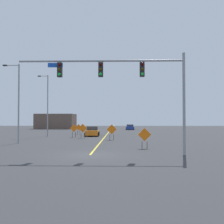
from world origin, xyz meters
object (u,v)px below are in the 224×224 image
(street_lamp_mid_left, at_px, (47,103))
(construction_sign_right_lane, at_px, (112,130))
(construction_sign_left_shoulder, at_px, (83,129))
(construction_sign_median_near, at_px, (79,128))
(traffic_signal_assembly, at_px, (125,78))
(street_lamp_near_left, at_px, (18,100))
(construction_sign_median_far, at_px, (74,129))
(car_orange_near, at_px, (92,132))
(car_blue_approaching, at_px, (130,127))
(construction_sign_left_lane, at_px, (145,136))

(street_lamp_mid_left, height_order, construction_sign_right_lane, street_lamp_mid_left)
(construction_sign_left_shoulder, xyz_separation_m, construction_sign_median_near, (-2.04, 9.69, -0.17))
(traffic_signal_assembly, distance_m, street_lamp_near_left, 14.53)
(street_lamp_near_left, relative_size, construction_sign_median_far, 4.59)
(construction_sign_left_shoulder, relative_size, car_orange_near, 0.47)
(construction_sign_median_far, relative_size, car_blue_approaching, 0.47)
(construction_sign_left_lane, bearing_deg, car_blue_approaching, 89.42)
(street_lamp_near_left, xyz_separation_m, street_lamp_mid_left, (0.08, 11.39, 0.33))
(street_lamp_mid_left, height_order, construction_sign_median_far, street_lamp_mid_left)
(street_lamp_mid_left, bearing_deg, construction_sign_left_shoulder, -31.86)
(traffic_signal_assembly, distance_m, construction_sign_left_shoulder, 18.11)
(construction_sign_median_near, bearing_deg, car_blue_approaching, 64.41)
(traffic_signal_assembly, xyz_separation_m, construction_sign_median_far, (-6.90, 18.66, -4.41))
(street_lamp_near_left, height_order, car_blue_approaching, street_lamp_near_left)
(car_blue_approaching, distance_m, car_orange_near, 25.74)
(street_lamp_near_left, height_order, construction_sign_right_lane, street_lamp_near_left)
(construction_sign_left_lane, distance_m, car_blue_approaching, 42.12)
(street_lamp_mid_left, xyz_separation_m, construction_sign_median_far, (4.38, -1.75, -3.83))
(construction_sign_median_far, xyz_separation_m, construction_sign_left_lane, (8.71, -14.17, -0.06))
(construction_sign_median_near, relative_size, car_orange_near, 0.41)
(construction_sign_left_shoulder, relative_size, car_blue_approaching, 0.50)
(construction_sign_median_near, bearing_deg, construction_sign_median_far, -86.12)
(traffic_signal_assembly, bearing_deg, construction_sign_median_near, 105.69)
(street_lamp_mid_left, height_order, construction_sign_left_shoulder, street_lamp_mid_left)
(street_lamp_near_left, distance_m, construction_sign_right_lane, 11.72)
(traffic_signal_assembly, xyz_separation_m, car_blue_approaching, (2.24, 46.60, -4.97))
(traffic_signal_assembly, distance_m, construction_sign_right_lane, 14.80)
(car_blue_approaching, bearing_deg, car_orange_near, -105.34)
(construction_sign_left_shoulder, xyz_separation_m, car_blue_approaching, (7.62, 29.86, -0.64))
(construction_sign_right_lane, height_order, car_blue_approaching, construction_sign_right_lane)
(street_lamp_near_left, bearing_deg, construction_sign_left_shoulder, 52.26)
(construction_sign_median_far, xyz_separation_m, construction_sign_median_near, (-0.53, 7.77, -0.10))
(construction_sign_right_lane, relative_size, construction_sign_median_far, 1.04)
(construction_sign_right_lane, bearing_deg, construction_sign_left_shoulder, 146.38)
(construction_sign_right_lane, bearing_deg, construction_sign_median_far, 140.33)
(car_blue_approaching, bearing_deg, construction_sign_median_near, -115.59)
(construction_sign_left_shoulder, xyz_separation_m, car_orange_near, (0.81, 5.04, -0.58))
(street_lamp_mid_left, xyz_separation_m, car_orange_near, (6.71, 1.37, -4.33))
(car_blue_approaching, bearing_deg, street_lamp_near_left, -109.89)
(construction_sign_right_lane, bearing_deg, car_blue_approaching, 83.67)
(construction_sign_left_shoulder, bearing_deg, construction_sign_left_lane, -59.57)
(construction_sign_median_far, bearing_deg, construction_sign_left_shoulder, -51.65)
(construction_sign_left_lane, distance_m, car_orange_near, 18.44)
(construction_sign_left_lane, xyz_separation_m, car_blue_approaching, (0.42, 42.11, -0.51))
(street_lamp_mid_left, xyz_separation_m, construction_sign_median_near, (3.86, 6.02, -3.93))
(construction_sign_right_lane, distance_m, construction_sign_left_shoulder, 4.81)
(traffic_signal_assembly, distance_m, street_lamp_mid_left, 23.33)
(car_orange_near, bearing_deg, street_lamp_mid_left, -168.46)
(construction_sign_median_near, bearing_deg, construction_sign_left_shoulder, -78.09)
(street_lamp_mid_left, relative_size, construction_sign_right_lane, 4.75)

